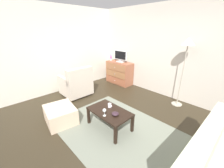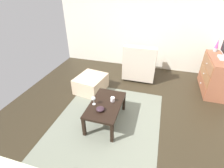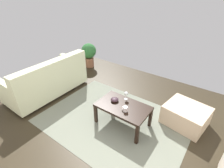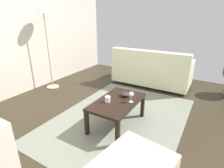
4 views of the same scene
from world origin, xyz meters
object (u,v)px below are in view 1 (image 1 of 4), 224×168
Objects in this scene: bowl_decorative at (115,114)px; armchair at (77,84)px; coffee_table at (110,113)px; ottoman at (60,115)px; wine_glass at (104,111)px; mug at (110,105)px; standing_lamp at (187,48)px; tv at (121,56)px; lava_lamp at (111,57)px; dresser at (119,73)px.

armchair is (-2.09, 0.36, -0.07)m from bowl_decorative.
coffee_table is 1.14m from ottoman.
wine_glass is 1.11× the size of bowl_decorative.
mug is 0.06× the size of standing_lamp.
tv is at bearing 178.17° from standing_lamp.
lava_lamp reaches higher than coffee_table.
coffee_table is at bearing 108.92° from wine_glass.
wine_glass is at bearing -71.08° from coffee_table.
armchair is at bearing 172.65° from mug.
tv is 0.46m from lava_lamp.
wine_glass is 0.34m from mug.
armchair is 1.42m from ottoman.
lava_lamp is 1.84m from armchair.
tv is 0.63× the size of coffee_table.
dresser is 1.81× the size of tv.
tv is 0.32× the size of standing_lamp.
lava_lamp is 2.87m from mug.
coffee_table is 0.17m from mug.
tv is 2.80m from coffee_table.
lava_lamp reaches higher than mug.
tv is 2.92m from bowl_decorative.
armchair reaches higher than bowl_decorative.
coffee_table is at bearing -50.52° from dresser.
wine_glass is 1.38× the size of mug.
coffee_table is 1.29× the size of ottoman.
lava_lamp is 2.10× the size of wine_glass.
armchair is (0.25, -1.72, -0.61)m from lava_lamp.
standing_lamp reaches higher than coffee_table.
standing_lamp is (0.51, 2.23, 1.02)m from wine_glass.
standing_lamp reaches higher than wine_glass.
lava_lamp is at bearing -171.42° from tv.
coffee_table is 0.22m from bowl_decorative.
mug reaches higher than ottoman.
bowl_decorative is (2.34, -2.07, -0.54)m from lava_lamp.
lava_lamp is 3.17m from bowl_decorative.
lava_lamp is at bearing 98.20° from armchair.
standing_lamp is (1.49, 2.71, 1.36)m from ottoman.
dresser is 0.70m from lava_lamp.
standing_lamp is at bearing 77.05° from wine_glass.
lava_lamp reaches higher than bowl_decorative.
mug is at bearing -51.71° from tv.
coffee_table is 1.92m from armchair.
dresser is 2.86m from bowl_decorative.
tv is 0.61× the size of armchair.
dresser is 1.48× the size of ottoman.
mug is (1.62, -1.99, 0.04)m from dresser.
dresser is 2.71m from coffee_table.
wine_glass is 0.09× the size of standing_lamp.
tv reaches higher than ottoman.
coffee_table is (1.72, -2.09, -0.06)m from dresser.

